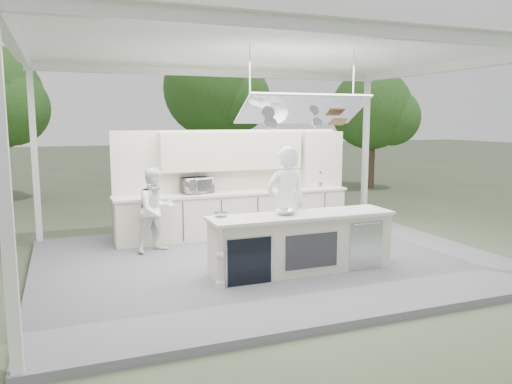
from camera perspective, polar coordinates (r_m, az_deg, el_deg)
name	(u,v)px	position (r m, az deg, el deg)	size (l,w,h in m)	color
ground	(269,264)	(9.09, 1.49, -8.24)	(90.00, 90.00, 0.00)	#4D593D
stage_deck	(269,261)	(9.08, 1.50, -7.88)	(8.00, 6.00, 0.12)	slate
tent	(270,53)	(8.78, 1.64, 15.63)	(8.20, 6.20, 3.86)	white
demo_island	(301,243)	(8.21, 5.14, -5.78)	(3.10, 0.79, 0.95)	beige
back_counter	(235,213)	(10.68, -2.44, -2.46)	(5.08, 0.72, 0.95)	beige
back_wall_unit	(251,166)	(10.90, -0.62, 2.95)	(5.05, 0.48, 2.25)	beige
tree_cluster	(158,100)	(18.11, -11.19, 10.33)	(19.55, 9.40, 5.85)	#4D3B26
head_chef	(286,205)	(8.54, 3.41, -1.55)	(0.74, 0.48, 2.02)	white
sous_chef	(156,210)	(9.51, -11.38, -2.01)	(0.77, 0.60, 1.59)	white
toaster_oven	(197,185)	(10.40, -6.74, 0.75)	(0.60, 0.41, 0.33)	silver
bowl_large	(286,212)	(8.04, 3.44, -2.30)	(0.33, 0.33, 0.08)	silver
bowl_small	(221,215)	(7.87, -4.04, -2.59)	(0.21, 0.21, 0.07)	#ADAFB4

